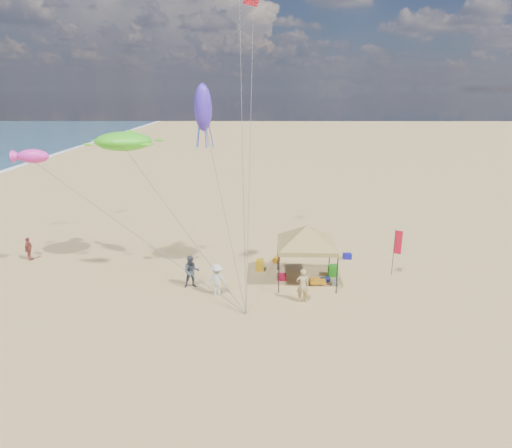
# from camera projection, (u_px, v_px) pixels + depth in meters

# --- Properties ---
(ground) EXTENTS (280.00, 280.00, 0.00)m
(ground) POSITION_uv_depth(u_px,v_px,m) (256.00, 320.00, 21.55)
(ground) COLOR tan
(ground) RESTS_ON ground
(canopy_tent) EXTENTS (6.44, 6.44, 3.97)m
(canopy_tent) POSITION_uv_depth(u_px,v_px,m) (307.00, 228.00, 24.94)
(canopy_tent) COLOR black
(canopy_tent) RESTS_ON ground
(feather_flag) EXTENTS (0.42, 0.19, 2.90)m
(feather_flag) POSITION_uv_depth(u_px,v_px,m) (397.00, 245.00, 26.16)
(feather_flag) COLOR black
(feather_flag) RESTS_ON ground
(cooler_red) EXTENTS (0.54, 0.38, 0.38)m
(cooler_red) POSITION_uv_depth(u_px,v_px,m) (282.00, 277.00, 25.98)
(cooler_red) COLOR #A80D2E
(cooler_red) RESTS_ON ground
(cooler_blue) EXTENTS (0.54, 0.38, 0.38)m
(cooler_blue) POSITION_uv_depth(u_px,v_px,m) (347.00, 256.00, 29.22)
(cooler_blue) COLOR #131296
(cooler_blue) RESTS_ON ground
(bag_navy) EXTENTS (0.69, 0.54, 0.36)m
(bag_navy) POSITION_uv_depth(u_px,v_px,m) (325.00, 280.00, 25.64)
(bag_navy) COLOR #0D143D
(bag_navy) RESTS_ON ground
(bag_orange) EXTENTS (0.54, 0.69, 0.36)m
(bag_orange) POSITION_uv_depth(u_px,v_px,m) (276.00, 259.00, 28.71)
(bag_orange) COLOR orange
(bag_orange) RESTS_ON ground
(chair_green) EXTENTS (0.50, 0.50, 0.70)m
(chair_green) POSITION_uv_depth(u_px,v_px,m) (333.00, 271.00, 26.48)
(chair_green) COLOR #24931A
(chair_green) RESTS_ON ground
(chair_yellow) EXTENTS (0.50, 0.50, 0.70)m
(chair_yellow) POSITION_uv_depth(u_px,v_px,m) (260.00, 265.00, 27.32)
(chair_yellow) COLOR yellow
(chair_yellow) RESTS_ON ground
(crate_grey) EXTENTS (0.34, 0.30, 0.28)m
(crate_grey) POSITION_uv_depth(u_px,v_px,m) (334.00, 283.00, 25.35)
(crate_grey) COLOR slate
(crate_grey) RESTS_ON ground
(beach_cart) EXTENTS (0.90, 0.50, 0.24)m
(beach_cart) POSITION_uv_depth(u_px,v_px,m) (318.00, 281.00, 25.41)
(beach_cart) COLOR orange
(beach_cart) RESTS_ON ground
(person_near_a) EXTENTS (0.72, 0.50, 1.89)m
(person_near_a) POSITION_uv_depth(u_px,v_px,m) (303.00, 286.00, 23.09)
(person_near_a) COLOR tan
(person_near_a) RESTS_ON ground
(person_near_b) EXTENTS (1.06, 0.91, 1.90)m
(person_near_b) POSITION_uv_depth(u_px,v_px,m) (192.00, 272.00, 24.81)
(person_near_b) COLOR #39404E
(person_near_b) RESTS_ON ground
(person_near_c) EXTENTS (1.18, 0.72, 1.78)m
(person_near_c) POSITION_uv_depth(u_px,v_px,m) (217.00, 280.00, 23.92)
(person_near_c) COLOR silver
(person_near_c) RESTS_ON ground
(person_far_a) EXTENTS (0.42, 0.93, 1.56)m
(person_far_a) POSITION_uv_depth(u_px,v_px,m) (29.00, 249.00, 28.87)
(person_far_a) COLOR #943F38
(person_far_a) RESTS_ON ground
(turtle_kite) EXTENTS (4.02, 3.70, 1.08)m
(turtle_kite) POSITION_uv_depth(u_px,v_px,m) (123.00, 141.00, 25.13)
(turtle_kite) COLOR #44DC1F
(turtle_kite) RESTS_ON ground
(fish_kite) EXTENTS (1.83, 1.08, 0.77)m
(fish_kite) POSITION_uv_depth(u_px,v_px,m) (33.00, 156.00, 24.09)
(fish_kite) COLOR #F52FB6
(fish_kite) RESTS_ON ground
(squid_kite) EXTENTS (1.20, 1.20, 2.52)m
(squid_kite) POSITION_uv_depth(u_px,v_px,m) (203.00, 108.00, 23.69)
(squid_kite) COLOR #4B2DD7
(squid_kite) RESTS_ON ground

